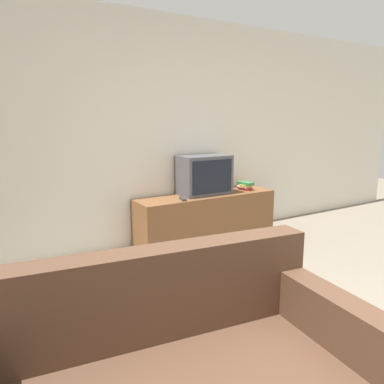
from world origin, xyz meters
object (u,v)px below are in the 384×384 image
Objects in this scene: tv_stand at (206,217)px; television at (204,175)px; remote_on_stand at (183,199)px; book_stack at (245,186)px.

tv_stand is 2.87× the size of television.
television reaches higher than tv_stand.
television is 3.49× the size of remote_on_stand.
tv_stand is 10.02× the size of remote_on_stand.
book_stack is at bearing 6.60° from remote_on_stand.
book_stack is at bearing 0.38° from tv_stand.
television is at bearing 176.11° from book_stack.
tv_stand is 8.00× the size of book_stack.
television is 2.78× the size of book_stack.
television reaches higher than book_stack.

